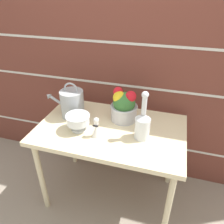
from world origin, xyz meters
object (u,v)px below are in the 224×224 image
crystal_pedestal_bowl (78,120)px  flower_planter (124,106)px  watering_can (72,103)px  figurine_vase (97,129)px  glass_decanter (143,124)px

crystal_pedestal_bowl → flower_planter: flower_planter is taller
watering_can → flower_planter: size_ratio=1.25×
flower_planter → crystal_pedestal_bowl: bearing=-140.8°
crystal_pedestal_bowl → flower_planter: size_ratio=0.68×
flower_planter → figurine_vase: 0.31m
flower_planter → glass_decanter: bearing=-47.2°
flower_planter → watering_can: bearing=-171.4°
flower_planter → glass_decanter: size_ratio=0.73×
crystal_pedestal_bowl → figurine_vase: 0.16m
flower_planter → figurine_vase: bearing=-115.5°
crystal_pedestal_bowl → glass_decanter: glass_decanter is taller
crystal_pedestal_bowl → flower_planter: (0.29, 0.23, 0.04)m
watering_can → glass_decanter: glass_decanter is taller
watering_can → flower_planter: watering_can is taller
watering_can → glass_decanter: size_ratio=0.91×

